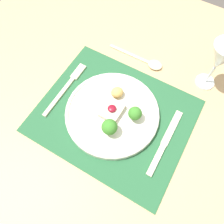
% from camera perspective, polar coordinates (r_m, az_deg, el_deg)
% --- Properties ---
extents(ground_plane, '(8.00, 8.00, 0.00)m').
position_cam_1_polar(ground_plane, '(1.40, 0.25, -13.95)').
color(ground_plane, '#4C4742').
extents(dining_table, '(1.32, 1.26, 0.76)m').
position_cam_1_polar(dining_table, '(0.75, 0.45, -3.59)').
color(dining_table, tan).
rests_on(dining_table, ground_plane).
extents(placemat, '(0.45, 0.38, 0.00)m').
position_cam_1_polar(placemat, '(0.67, 0.50, -0.95)').
color(placemat, '#235633').
rests_on(placemat, dining_table).
extents(dinner_plate, '(0.28, 0.28, 0.07)m').
position_cam_1_polar(dinner_plate, '(0.65, 0.15, -0.33)').
color(dinner_plate, silver).
rests_on(dinner_plate, placemat).
extents(fork, '(0.02, 0.22, 0.01)m').
position_cam_1_polar(fork, '(0.73, -11.47, 6.86)').
color(fork, beige).
rests_on(fork, placemat).
extents(knife, '(0.02, 0.22, 0.01)m').
position_cam_1_polar(knife, '(0.65, 13.16, -8.65)').
color(knife, beige).
rests_on(knife, placemat).
extents(spoon, '(0.20, 0.04, 0.01)m').
position_cam_1_polar(spoon, '(0.78, 9.37, 12.80)').
color(spoon, beige).
rests_on(spoon, dining_table).
extents(wine_glass_near, '(0.08, 0.08, 0.17)m').
position_cam_1_polar(wine_glass_near, '(0.70, 26.53, 12.33)').
color(wine_glass_near, white).
rests_on(wine_glass_near, dining_table).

